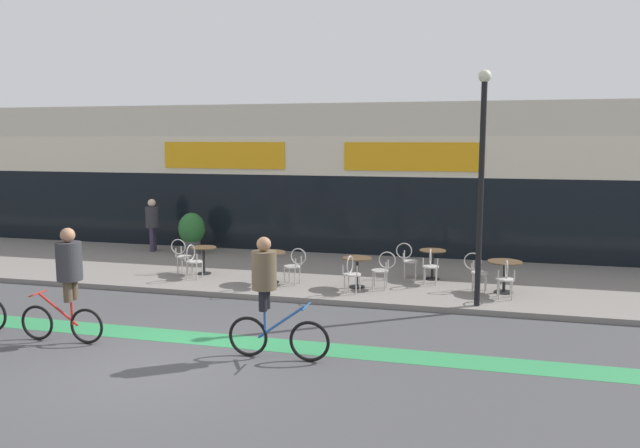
% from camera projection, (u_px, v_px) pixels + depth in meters
% --- Properties ---
extents(ground_plane, '(120.00, 120.00, 0.00)m').
position_uv_depth(ground_plane, '(151.00, 370.00, 9.92)').
color(ground_plane, '#424244').
extents(sidewalk_slab, '(40.00, 5.50, 0.12)m').
position_uv_depth(sidewalk_slab, '(288.00, 272.00, 16.86)').
color(sidewalk_slab, slate).
rests_on(sidewalk_slab, ground).
extents(storefront_facade, '(40.00, 4.06, 4.71)m').
position_uv_depth(storefront_facade, '(330.00, 177.00, 21.06)').
color(storefront_facade, beige).
rests_on(storefront_facade, ground).
extents(bike_lane_stripe, '(36.00, 0.70, 0.01)m').
position_uv_depth(bike_lane_stripe, '(197.00, 338.00, 11.49)').
color(bike_lane_stripe, '#2D844C').
rests_on(bike_lane_stripe, ground).
extents(bistro_table_0, '(0.67, 0.67, 0.72)m').
position_uv_depth(bistro_table_0, '(204.00, 255.00, 16.32)').
color(bistro_table_0, black).
rests_on(bistro_table_0, sidewalk_slab).
extents(bistro_table_1, '(0.74, 0.74, 0.77)m').
position_uv_depth(bistro_table_1, '(271.00, 261.00, 15.32)').
color(bistro_table_1, black).
rests_on(bistro_table_1, sidewalk_slab).
extents(bistro_table_2, '(0.70, 0.70, 0.72)m').
position_uv_depth(bistro_table_2, '(357.00, 266.00, 14.85)').
color(bistro_table_2, black).
rests_on(bistro_table_2, sidewalk_slab).
extents(bistro_table_3, '(0.66, 0.66, 0.75)m').
position_uv_depth(bistro_table_3, '(433.00, 258.00, 15.71)').
color(bistro_table_3, black).
rests_on(bistro_table_3, sidewalk_slab).
extents(bistro_table_4, '(0.78, 0.78, 0.74)m').
position_uv_depth(bistro_table_4, '(505.00, 270.00, 14.33)').
color(bistro_table_4, black).
rests_on(bistro_table_4, sidewalk_slab).
extents(cafe_chair_0_near, '(0.43, 0.59, 0.90)m').
position_uv_depth(cafe_chair_0_near, '(193.00, 259.00, 15.72)').
color(cafe_chair_0_near, '#B7B2AD').
rests_on(cafe_chair_0_near, sidewalk_slab).
extents(cafe_chair_0_side, '(0.59, 0.43, 0.90)m').
position_uv_depth(cafe_chair_0_side, '(182.00, 253.00, 16.47)').
color(cafe_chair_0_side, '#B7B2AD').
rests_on(cafe_chair_0_side, sidewalk_slab).
extents(cafe_chair_1_near, '(0.42, 0.58, 0.90)m').
position_uv_depth(cafe_chair_1_near, '(262.00, 267.00, 14.73)').
color(cafe_chair_1_near, '#B7B2AD').
rests_on(cafe_chair_1_near, sidewalk_slab).
extents(cafe_chair_1_side, '(0.60, 0.45, 0.90)m').
position_uv_depth(cafe_chair_1_side, '(295.00, 263.00, 15.16)').
color(cafe_chair_1_side, '#B7B2AD').
rests_on(cafe_chair_1_side, sidewalk_slab).
extents(cafe_chair_2_near, '(0.45, 0.60, 0.90)m').
position_uv_depth(cafe_chair_2_near, '(351.00, 271.00, 14.25)').
color(cafe_chair_2_near, '#B7B2AD').
rests_on(cafe_chair_2_near, sidewalk_slab).
extents(cafe_chair_2_side, '(0.57, 0.40, 0.90)m').
position_uv_depth(cafe_chair_2_side, '(383.00, 267.00, 14.69)').
color(cafe_chair_2_side, '#B7B2AD').
rests_on(cafe_chair_2_side, sidewalk_slab).
extents(cafe_chair_3_near, '(0.40, 0.58, 0.90)m').
position_uv_depth(cafe_chair_3_near, '(431.00, 264.00, 15.11)').
color(cafe_chair_3_near, '#B7B2AD').
rests_on(cafe_chair_3_near, sidewalk_slab).
extents(cafe_chair_3_side, '(0.58, 0.42, 0.90)m').
position_uv_depth(cafe_chair_3_side, '(408.00, 258.00, 15.86)').
color(cafe_chair_3_side, '#B7B2AD').
rests_on(cafe_chair_3_side, sidewalk_slab).
extents(cafe_chair_4_near, '(0.43, 0.59, 0.90)m').
position_uv_depth(cafe_chair_4_near, '(506.00, 276.00, 13.74)').
color(cafe_chair_4_near, '#B7B2AD').
rests_on(cafe_chair_4_near, sidewalk_slab).
extents(cafe_chair_4_side, '(0.59, 0.44, 0.90)m').
position_uv_depth(cafe_chair_4_side, '(477.00, 269.00, 14.50)').
color(cafe_chair_4_side, '#B7B2AD').
rests_on(cafe_chair_4_side, sidewalk_slab).
extents(planter_pot, '(0.81, 0.81, 1.26)m').
position_uv_depth(planter_pot, '(192.00, 231.00, 19.25)').
color(planter_pot, '#4C4C51').
rests_on(planter_pot, sidewalk_slab).
extents(lamp_post, '(0.26, 0.26, 4.92)m').
position_uv_depth(lamp_post, '(481.00, 171.00, 12.89)').
color(lamp_post, black).
rests_on(lamp_post, sidewalk_slab).
extents(cyclist_0, '(1.65, 0.50, 2.09)m').
position_uv_depth(cyclist_0, '(67.00, 275.00, 11.09)').
color(cyclist_0, black).
rests_on(cyclist_0, ground).
extents(cyclist_1, '(1.76, 0.48, 2.06)m').
position_uv_depth(cyclist_1, '(268.00, 290.00, 10.30)').
color(cyclist_1, black).
rests_on(cyclist_1, ground).
extents(pedestrian_near_end, '(0.47, 0.47, 1.65)m').
position_uv_depth(pedestrian_near_end, '(152.00, 220.00, 19.59)').
color(pedestrian_near_end, '#382D47').
rests_on(pedestrian_near_end, sidewalk_slab).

